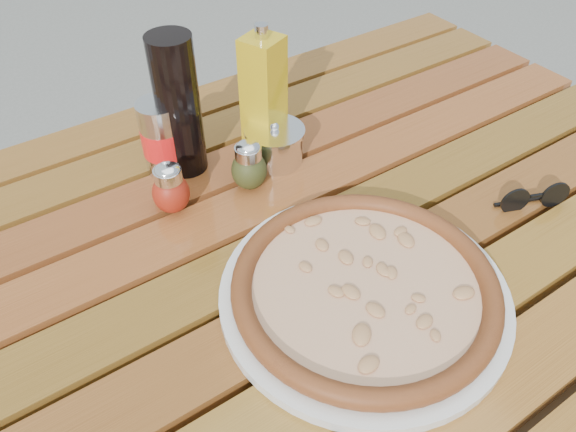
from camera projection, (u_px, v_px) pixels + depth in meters
table at (296, 276)px, 0.83m from camera, size 1.40×0.90×0.75m
plate at (364, 294)px, 0.70m from camera, size 0.39×0.39×0.01m
pizza at (365, 286)px, 0.69m from camera, size 0.35×0.35×0.03m
pepper_shaker at (170, 189)px, 0.80m from camera, size 0.07×0.07×0.08m
oregano_shaker at (249, 166)px, 0.84m from camera, size 0.06×0.06×0.08m
dark_bottle at (178, 107)px, 0.83m from camera, size 0.07×0.07×0.22m
soda_can at (163, 138)px, 0.86m from camera, size 0.08×0.08×0.12m
olive_oil_cruet at (264, 94)px, 0.88m from camera, size 0.07×0.07×0.21m
parmesan_tin at (275, 144)px, 0.89m from camera, size 0.10×0.10×0.07m
sunglasses at (534, 198)px, 0.82m from camera, size 0.11×0.06×0.04m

